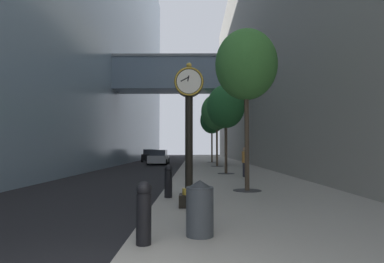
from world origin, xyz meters
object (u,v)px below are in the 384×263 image
object	(u,v)px
street_tree_far	(212,120)
street_clock	(189,127)
bollard_third	(168,180)
car_black_near	(151,156)
street_tree_near	(246,65)
bollard_nearest	(144,211)
street_tree_mid_near	(226,107)
car_silver_mid	(159,157)
street_tree_mid_far	(217,112)
pedestrian_walking	(245,161)
trash_bin	(200,207)

from	to	relation	value
street_tree_far	street_clock	bearing A→B (deg)	-94.37
bollard_third	car_black_near	distance (m)	32.54
street_tree_near	street_tree_far	xyz separation A→B (m)	(0.00, 25.34, -0.05)
bollard_nearest	street_tree_mid_near	distance (m)	16.28
car_black_near	car_silver_mid	size ratio (longest dim) A/B	0.93
street_tree_mid_far	street_tree_far	bearing A→B (deg)	90.00
street_tree_far	car_silver_mid	size ratio (longest dim) A/B	1.42
street_tree_far	pedestrian_walking	bearing A→B (deg)	-87.47
street_tree_far	bollard_nearest	bearing A→B (deg)	-95.16
street_clock	pedestrian_walking	size ratio (longest dim) A/B	2.40
pedestrian_walking	car_silver_mid	distance (m)	18.07
street_clock	street_tree_mid_far	bearing A→B (deg)	83.83
pedestrian_walking	car_silver_mid	size ratio (longest dim) A/B	0.38
trash_bin	pedestrian_walking	xyz separation A→B (m)	(2.80, 12.64, 0.37)
bollard_nearest	street_tree_mid_near	bearing A→B (deg)	79.35
street_tree_near	car_silver_mid	bearing A→B (deg)	104.55
trash_bin	car_silver_mid	distance (m)	29.66
car_black_near	trash_bin	bearing A→B (deg)	-81.10
trash_bin	pedestrian_walking	world-z (taller)	pedestrian_walking
bollard_third	car_silver_mid	xyz separation A→B (m)	(-3.00, 24.60, 0.07)
trash_bin	pedestrian_walking	distance (m)	12.96
car_silver_mid	bollard_nearest	bearing A→B (deg)	-84.28
street_tree_mid_far	car_silver_mid	world-z (taller)	street_tree_mid_far
street_tree_near	trash_bin	size ratio (longest dim) A/B	6.06
bollard_nearest	car_silver_mid	xyz separation A→B (m)	(-3.00, 29.94, 0.07)
street_tree_near	car_silver_mid	size ratio (longest dim) A/B	1.39
bollard_nearest	street_tree_far	xyz separation A→B (m)	(2.93, 32.45, 4.31)
street_tree_near	car_black_near	xyz separation A→B (m)	(-7.74, 30.41, -4.28)
street_tree_mid_near	pedestrian_walking	distance (m)	4.26
bollard_third	street_tree_near	size ratio (longest dim) A/B	0.17
pedestrian_walking	car_silver_mid	xyz separation A→B (m)	(-6.78, 16.74, -0.27)
street_tree_mid_far	street_tree_far	distance (m)	8.45
street_clock	trash_bin	size ratio (longest dim) A/B	3.92
pedestrian_walking	trash_bin	bearing A→B (deg)	-102.51
street_tree_mid_near	street_tree_far	distance (m)	16.90
bollard_third	street_tree_far	bearing A→B (deg)	83.84
bollard_third	street_tree_mid_far	world-z (taller)	street_tree_mid_far
bollard_nearest	pedestrian_walking	distance (m)	13.73
bollard_nearest	street_tree_mid_far	size ratio (longest dim) A/B	0.16
street_clock	bollard_nearest	distance (m)	4.04
street_clock	pedestrian_walking	bearing A→B (deg)	72.32
street_tree_far	street_tree_mid_far	bearing A→B (deg)	-90.00
street_tree_far	car_silver_mid	xyz separation A→B (m)	(-5.93, -2.51, -4.24)
street_tree_near	street_tree_mid_far	xyz separation A→B (m)	(0.00, 16.89, -0.00)
street_tree_near	trash_bin	distance (m)	8.13
street_tree_near	pedestrian_walking	bearing A→B (deg)	82.02
trash_bin	bollard_third	bearing A→B (deg)	101.51
car_black_near	street_tree_near	bearing A→B (deg)	-75.72
street_tree_mid_near	car_black_near	world-z (taller)	street_tree_mid_near
street_clock	bollard_third	xyz separation A→B (m)	(-0.72, 1.75, -1.68)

